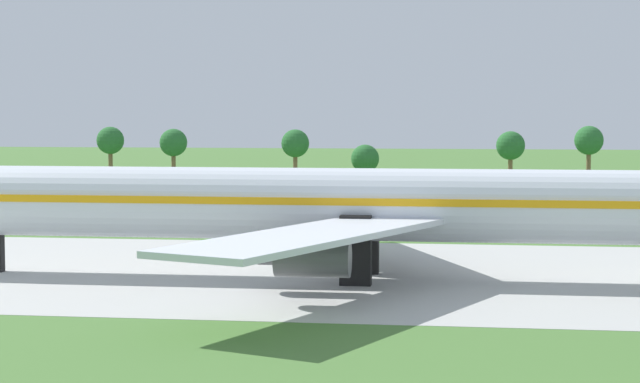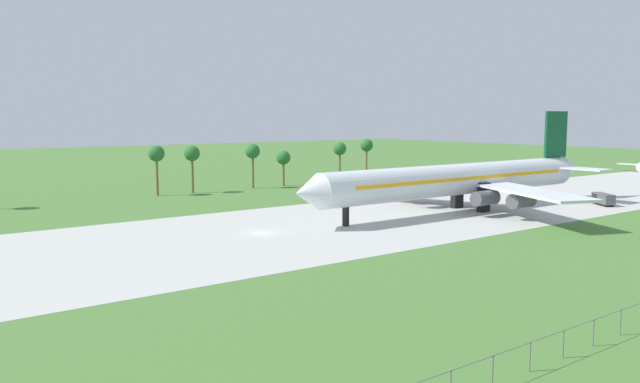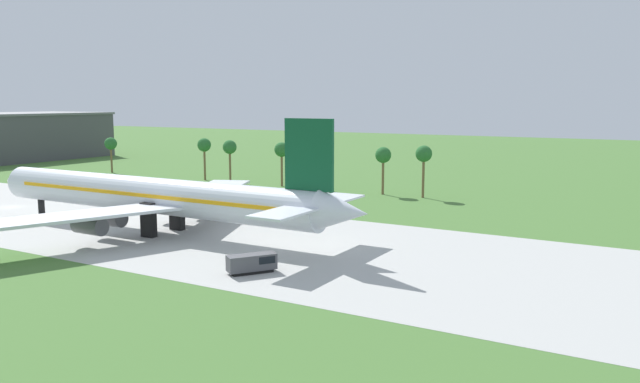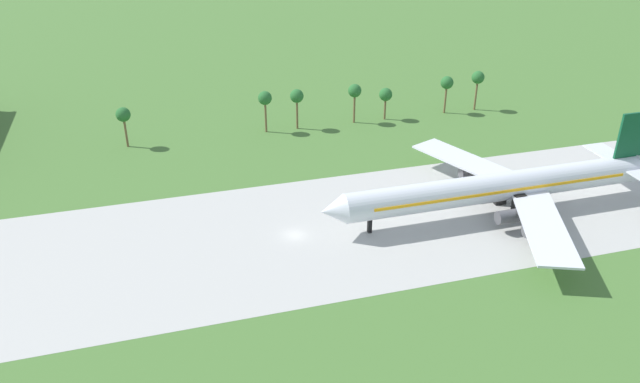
{
  "view_description": "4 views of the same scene",
  "coord_description": "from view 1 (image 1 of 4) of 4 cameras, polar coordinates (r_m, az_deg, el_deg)",
  "views": [
    {
      "loc": [
        53.71,
        -93.51,
        13.5
      ],
      "look_at": [
        40.99,
        -2.9,
        6.96
      ],
      "focal_mm": 65.0,
      "sensor_mm": 36.0,
      "label": 1
    },
    {
      "loc": [
        -47.9,
        -79.19,
        17.25
      ],
      "look_at": [
        8.96,
        -2.9,
        5.96
      ],
      "focal_mm": 35.0,
      "sensor_mm": 36.0,
      "label": 2
    },
    {
      "loc": [
        114.5,
        -74.81,
        20.91
      ],
      "look_at": [
        73.02,
        -2.9,
        8.84
      ],
      "focal_mm": 35.0,
      "sensor_mm": 36.0,
      "label": 3
    },
    {
      "loc": [
        -23.52,
        -99.08,
        62.74
      ],
      "look_at": [
        6.44,
        5.0,
        6.0
      ],
      "focal_mm": 35.0,
      "sensor_mm": 36.0,
      "label": 4
    }
  ],
  "objects": [
    {
      "name": "jet_airliner",
      "position": [
        91.6,
        1.02,
        -0.67
      ],
      "size": [
        75.84,
        56.29,
        18.6
      ],
      "color": "silver",
      "rests_on": "ground_plane"
    },
    {
      "name": "palm_tree_row",
      "position": [
        149.08,
        -2.72,
        2.2
      ],
      "size": [
        100.5,
        3.6,
        11.43
      ],
      "color": "brown",
      "rests_on": "ground_plane"
    }
  ]
}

